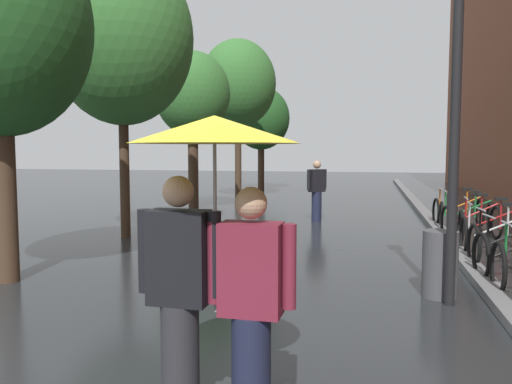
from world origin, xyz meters
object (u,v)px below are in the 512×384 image
(street_tree_3, at_px, (238,84))
(street_tree_4, at_px, (261,119))
(parked_bicycle_4, at_px, (495,235))
(street_lamp_post, at_px, (456,108))
(parked_bicycle_5, at_px, (489,227))
(parked_bicycle_8, at_px, (458,211))
(street_tree_2, at_px, (192,95))
(parked_bicycle_6, at_px, (471,221))
(pedestrian_walking_midground, at_px, (317,191))
(street_tree_1, at_px, (122,38))
(couple_under_umbrella, at_px, (214,224))
(parked_bicycle_7, at_px, (465,216))
(parked_bicycle_3, at_px, (508,244))
(litter_bin, at_px, (440,264))

(street_tree_3, xyz_separation_m, street_tree_4, (-0.06, 4.49, -1.02))
(parked_bicycle_4, distance_m, street_lamp_post, 3.92)
(street_tree_3, distance_m, parked_bicycle_5, 11.52)
(parked_bicycle_5, height_order, parked_bicycle_8, same)
(street_tree_2, relative_size, street_lamp_post, 1.19)
(parked_bicycle_8, bearing_deg, parked_bicycle_6, -90.48)
(street_tree_2, relative_size, pedestrian_walking_midground, 3.01)
(street_tree_1, xyz_separation_m, parked_bicycle_4, (7.25, -0.41, -3.80))
(parked_bicycle_5, distance_m, parked_bicycle_8, 2.53)
(street_tree_1, distance_m, pedestrian_walking_midground, 6.02)
(street_tree_1, distance_m, parked_bicycle_8, 8.71)
(couple_under_umbrella, bearing_deg, street_tree_4, 101.05)
(street_tree_2, distance_m, street_tree_4, 8.59)
(street_tree_1, distance_m, parked_bicycle_7, 8.46)
(street_tree_2, xyz_separation_m, street_tree_4, (0.28, 8.58, -0.19))
(street_tree_2, xyz_separation_m, street_tree_3, (0.34, 4.09, 0.83))
(parked_bicycle_4, bearing_deg, parked_bicycle_3, -90.40)
(parked_bicycle_4, bearing_deg, pedestrian_walking_midground, 133.43)
(parked_bicycle_5, bearing_deg, parked_bicycle_8, 93.76)
(street_tree_1, xyz_separation_m, couple_under_umbrella, (4.09, -6.80, -2.79))
(parked_bicycle_4, xyz_separation_m, litter_bin, (-1.28, -2.82, 0.05))
(parked_bicycle_3, bearing_deg, pedestrian_walking_midground, 127.30)
(street_tree_1, relative_size, couple_under_umbrella, 2.86)
(street_tree_1, relative_size, street_tree_2, 1.25)
(street_tree_2, distance_m, street_tree_3, 4.19)
(parked_bicycle_3, bearing_deg, litter_bin, -123.39)
(street_tree_2, relative_size, litter_bin, 5.64)
(couple_under_umbrella, bearing_deg, parked_bicycle_6, 69.23)
(parked_bicycle_7, bearing_deg, parked_bicycle_6, -92.17)
(street_tree_1, bearing_deg, couple_under_umbrella, -58.98)
(street_tree_1, height_order, couple_under_umbrella, street_tree_1)
(street_tree_2, xyz_separation_m, parked_bicycle_6, (7.29, -3.25, -3.11))
(street_tree_1, xyz_separation_m, parked_bicycle_8, (7.20, 3.10, -3.80))
(parked_bicycle_4, bearing_deg, parked_bicycle_5, 83.34)
(street_tree_1, height_order, litter_bin, street_tree_1)
(parked_bicycle_7, height_order, litter_bin, parked_bicycle_7)
(parked_bicycle_6, bearing_deg, parked_bicycle_8, 89.52)
(parked_bicycle_6, bearing_deg, parked_bicycle_3, -88.76)
(street_tree_3, relative_size, parked_bicycle_8, 5.29)
(street_tree_4, distance_m, parked_bicycle_8, 12.66)
(street_tree_2, bearing_deg, parked_bicycle_5, -28.51)
(parked_bicycle_6, bearing_deg, street_tree_3, 133.39)
(street_tree_2, bearing_deg, street_tree_3, 85.23)
(pedestrian_walking_midground, bearing_deg, parked_bicycle_4, -46.57)
(street_tree_1, xyz_separation_m, pedestrian_walking_midground, (3.76, 3.28, -3.37))
(parked_bicycle_5, bearing_deg, street_tree_1, -175.53)
(couple_under_umbrella, relative_size, pedestrian_walking_midground, 1.32)
(street_tree_4, relative_size, parked_bicycle_6, 4.06)
(litter_bin, bearing_deg, street_tree_4, 109.41)
(parked_bicycle_5, distance_m, parked_bicycle_6, 0.82)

